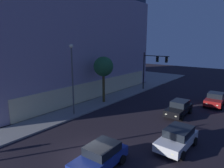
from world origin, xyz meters
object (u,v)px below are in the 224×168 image
Objects in this scene: street_lamp_sidewalk at (72,71)px; modern_building at (40,36)px; car_blue at (100,156)px; car_red at (215,99)px; traffic_light_far_corner at (153,64)px; sidewalk_tree at (103,67)px; car_white at (177,138)px; car_black at (179,108)px.

modern_building is at bearing 67.06° from street_lamp_sidewalk.
car_blue is 0.97× the size of car_red.
traffic_light_far_corner reaches higher than car_red.
sidewalk_tree is at bearing 39.60° from car_blue.
car_black is (7.09, 2.45, 0.01)m from car_white.
street_lamp_sidewalk is 18.49m from car_red.
car_white is 7.50m from car_black.
modern_building is 6.68× the size of car_red.
street_lamp_sidewalk is (-7.02, -16.58, -4.12)m from modern_building.
traffic_light_far_corner is at bearing 78.29° from car_red.
street_lamp_sidewalk is 12.56m from car_black.
car_red is (7.92, -12.20, -4.05)m from sidewalk_tree.
street_lamp_sidewalk is 12.47m from car_white.
modern_building reaches higher than street_lamp_sidewalk.
car_blue is 0.93× the size of car_black.
car_black is (12.71, -0.56, 0.02)m from car_blue.
car_black is at bearing 19.08° from car_white.
modern_building is at bearing 103.23° from car_red.
sidewalk_tree is 1.46× the size of car_blue.
street_lamp_sidewalk reaches higher than car_blue.
car_black reaches higher than car_blue.
traffic_light_far_corner is 10.24m from sidewalk_tree.
car_red is (13.42, 0.01, 0.03)m from car_white.
sidewalk_tree is 14.00m from car_white.
car_white is (5.63, -3.01, 0.01)m from car_blue.
street_lamp_sidewalk reaches higher than car_black.
car_red is (13.67, -11.72, -4.19)m from street_lamp_sidewalk.
traffic_light_far_corner is at bearing 42.26° from car_black.
car_black is 6.78m from car_red.
traffic_light_far_corner is 22.60m from car_blue.
street_lamp_sidewalk reaches higher than traffic_light_far_corner.
car_black reaches higher than car_white.
sidewalk_tree is at bearing 123.00° from car_red.
street_lamp_sidewalk is 1.78× the size of car_white.
sidewalk_tree is 1.36× the size of car_black.
traffic_light_far_corner reaches higher than sidewalk_tree.
modern_building is 6.64× the size of car_white.
car_white is (0.25, -11.73, -4.22)m from street_lamp_sidewalk.
modern_building is at bearing 90.72° from car_black.
traffic_light_far_corner is 15.85m from street_lamp_sidewalk.
car_blue is at bearing -140.40° from sidewalk_tree.
street_lamp_sidewalk is 1.85× the size of car_blue.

